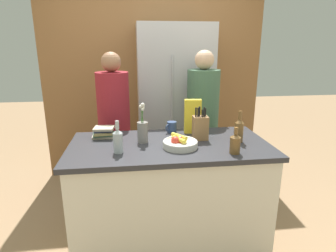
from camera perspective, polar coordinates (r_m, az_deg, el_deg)
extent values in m
plane|color=#A37F5B|center=(2.76, 0.29, -22.19)|extent=(14.00, 14.00, 0.00)
cube|color=silver|center=(2.51, 0.30, -14.13)|extent=(1.56, 0.78, 0.90)
cube|color=#2D2D33|center=(2.31, 0.32, -4.04)|extent=(1.63, 0.81, 0.04)
cube|color=olive|center=(3.76, -2.89, 9.81)|extent=(2.83, 0.12, 2.60)
cube|color=#B7B7BC|center=(3.48, 1.19, 3.92)|extent=(0.87, 0.60, 1.95)
cylinder|color=#B7B7BC|center=(3.15, 0.86, 4.43)|extent=(0.02, 0.02, 1.07)
cylinder|color=silver|center=(2.21, 2.50, -3.78)|extent=(0.27, 0.27, 0.05)
torus|color=silver|center=(2.20, 2.50, -3.20)|extent=(0.27, 0.27, 0.02)
sphere|color=#99B233|center=(2.21, 2.48, -2.86)|extent=(0.08, 0.08, 0.08)
sphere|color=red|center=(2.20, 2.57, -2.82)|extent=(0.06, 0.06, 0.06)
sphere|color=red|center=(2.19, 1.52, -2.98)|extent=(0.07, 0.07, 0.07)
sphere|color=red|center=(2.20, 2.43, -3.20)|extent=(0.07, 0.07, 0.07)
cylinder|color=yellow|center=(2.19, 2.24, -2.75)|extent=(0.10, 0.14, 0.03)
cylinder|color=yellow|center=(2.22, 2.28, -2.12)|extent=(0.12, 0.15, 0.03)
cube|color=olive|center=(2.39, 6.57, -0.39)|extent=(0.12, 0.10, 0.20)
cylinder|color=black|center=(2.34, 5.69, 2.68)|extent=(0.01, 0.01, 0.09)
cylinder|color=black|center=(2.34, 6.13, 2.67)|extent=(0.01, 0.01, 0.09)
cylinder|color=black|center=(2.36, 6.42, 2.85)|extent=(0.01, 0.01, 0.09)
cylinder|color=black|center=(2.35, 6.97, 2.48)|extent=(0.01, 0.01, 0.07)
cylinder|color=black|center=(2.35, 7.35, 2.73)|extent=(0.01, 0.01, 0.09)
cylinder|color=black|center=(2.38, 7.60, 2.72)|extent=(0.01, 0.01, 0.08)
cylinder|color=gray|center=(2.31, -5.16, -1.29)|extent=(0.09, 0.09, 0.17)
cylinder|color=#477538|center=(2.27, -5.19, 2.51)|extent=(0.01, 0.01, 0.14)
sphere|color=white|center=(2.25, -5.19, 4.28)|extent=(0.03, 0.03, 0.03)
cylinder|color=#477538|center=(2.28, -5.20, 2.25)|extent=(0.02, 0.01, 0.12)
sphere|color=white|center=(2.27, -5.21, 3.74)|extent=(0.03, 0.03, 0.03)
cylinder|color=#477538|center=(2.27, -5.46, 2.34)|extent=(0.01, 0.02, 0.13)
sphere|color=white|center=(2.26, -5.63, 3.95)|extent=(0.03, 0.03, 0.03)
cylinder|color=#477538|center=(2.27, -5.21, 2.06)|extent=(0.02, 0.01, 0.11)
sphere|color=white|center=(2.25, -5.22, 3.41)|extent=(0.02, 0.02, 0.02)
cube|color=yellow|center=(2.55, 5.02, 1.96)|extent=(0.16, 0.08, 0.31)
cylinder|color=#334770|center=(2.59, 0.78, -0.16)|extent=(0.09, 0.09, 0.10)
torus|color=#334770|center=(2.56, 0.03, -0.34)|extent=(0.06, 0.05, 0.07)
cube|color=#B7A88E|center=(2.51, -12.88, -2.05)|extent=(0.19, 0.11, 0.02)
cube|color=#3D6047|center=(2.50, -12.78, -1.67)|extent=(0.20, 0.14, 0.02)
cube|color=#99844C|center=(2.49, -13.01, -1.34)|extent=(0.16, 0.15, 0.02)
cube|color=#2D334C|center=(2.49, -13.04, -0.87)|extent=(0.16, 0.12, 0.02)
cube|color=#B7A88E|center=(2.48, -12.90, -0.44)|extent=(0.18, 0.15, 0.02)
cylinder|color=#B2BCC1|center=(2.12, -10.11, -3.41)|extent=(0.07, 0.07, 0.15)
cone|color=#B2BCC1|center=(2.09, -10.23, -1.05)|extent=(0.07, 0.07, 0.03)
cylinder|color=#B2BCC1|center=(2.07, -10.30, 0.19)|extent=(0.03, 0.03, 0.06)
cylinder|color=brown|center=(2.14, 13.46, -3.84)|extent=(0.08, 0.08, 0.12)
cone|color=brown|center=(2.11, 13.59, -1.94)|extent=(0.08, 0.08, 0.02)
cylinder|color=brown|center=(2.10, 13.66, -0.94)|extent=(0.03, 0.03, 0.05)
cylinder|color=brown|center=(2.39, 14.20, -1.28)|extent=(0.07, 0.07, 0.16)
cone|color=brown|center=(2.36, 14.36, 0.98)|extent=(0.07, 0.07, 0.03)
cylinder|color=brown|center=(2.35, 14.44, 2.15)|extent=(0.03, 0.03, 0.07)
cube|color=#383842|center=(3.10, -10.32, -9.19)|extent=(0.27, 0.20, 0.80)
cylinder|color=maroon|center=(2.87, -11.04, 4.09)|extent=(0.32, 0.32, 0.66)
sphere|color=#996B4C|center=(2.82, -11.52, 12.63)|extent=(0.19, 0.19, 0.19)
cube|color=#383842|center=(3.19, 6.65, -8.27)|extent=(0.28, 0.20, 0.80)
cylinder|color=#42664C|center=(2.96, 7.11, 4.83)|extent=(0.33, 0.33, 0.67)
sphere|color=#DBAD89|center=(2.91, 7.41, 13.20)|extent=(0.19, 0.19, 0.19)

